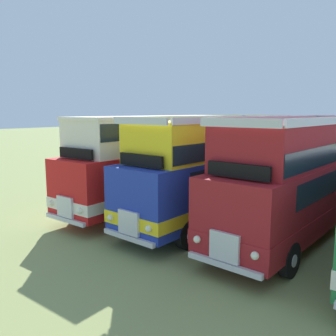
% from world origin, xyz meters
% --- Properties ---
extents(bus_first_in_row, '(2.73, 11.22, 4.49)m').
position_xyz_m(bus_first_in_row, '(-14.17, 0.26, 2.47)').
color(bus_first_in_row, red).
rests_on(bus_first_in_row, ground).
extents(bus_second_in_row, '(2.86, 10.51, 4.52)m').
position_xyz_m(bus_second_in_row, '(-10.62, -0.03, 2.36)').
color(bus_second_in_row, '#1E339E').
rests_on(bus_second_in_row, ground).
extents(bus_third_in_row, '(2.92, 11.20, 4.52)m').
position_xyz_m(bus_third_in_row, '(-7.08, 0.41, 2.36)').
color(bus_third_in_row, maroon).
rests_on(bus_third_in_row, ground).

